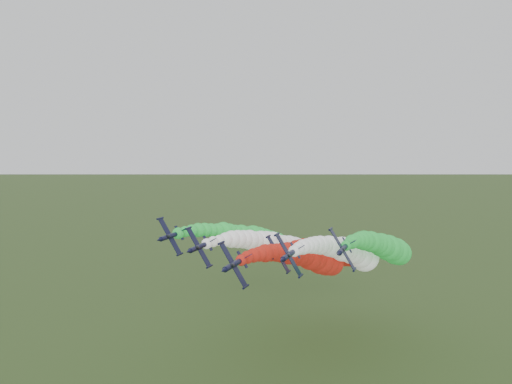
% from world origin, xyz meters
% --- Properties ---
extents(jet_lead, '(13.98, 67.14, 20.22)m').
position_xyz_m(jet_lead, '(10.35, 35.48, 28.61)').
color(jet_lead, black).
rests_on(jet_lead, ground).
extents(jet_inner_left, '(14.44, 67.60, 20.68)m').
position_xyz_m(jet_inner_left, '(-2.06, 45.00, 29.31)').
color(jet_inner_left, black).
rests_on(jet_inner_left, ground).
extents(jet_inner_right, '(14.80, 67.96, 21.03)m').
position_xyz_m(jet_inner_right, '(19.06, 44.55, 29.18)').
color(jet_inner_right, black).
rests_on(jet_inner_right, ground).
extents(jet_outer_left, '(14.24, 67.41, 20.48)m').
position_xyz_m(jet_outer_left, '(-11.46, 49.58, 30.25)').
color(jet_outer_left, black).
rests_on(jet_outer_left, ground).
extents(jet_outer_right, '(14.09, 67.25, 20.32)m').
position_xyz_m(jet_outer_right, '(28.73, 50.02, 30.11)').
color(jet_outer_right, black).
rests_on(jet_outer_right, ground).
extents(jet_trail, '(13.82, 66.98, 20.05)m').
position_xyz_m(jet_trail, '(11.80, 59.25, 25.86)').
color(jet_trail, black).
rests_on(jet_trail, ground).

